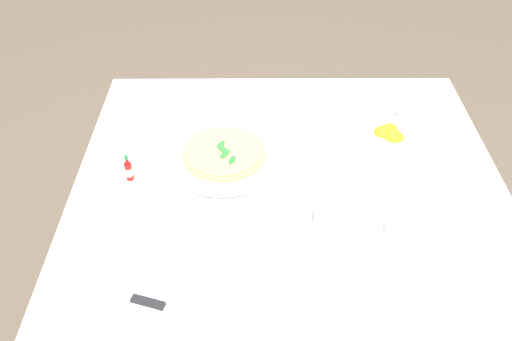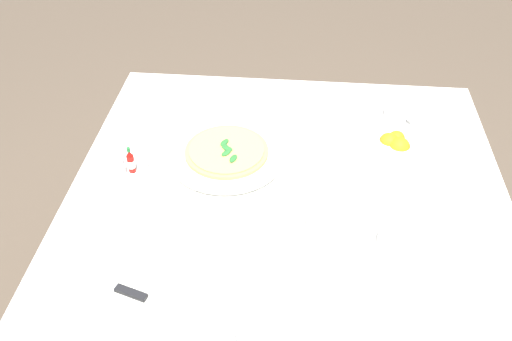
% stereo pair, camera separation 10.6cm
% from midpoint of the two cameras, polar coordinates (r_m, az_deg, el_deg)
% --- Properties ---
extents(dining_table, '(1.17, 1.17, 0.74)m').
position_cam_midpoint_polar(dining_table, '(1.51, 5.21, -6.24)').
color(dining_table, white).
rests_on(dining_table, ground_plane).
extents(pizza_plate, '(0.33, 0.33, 0.02)m').
position_cam_midpoint_polar(pizza_plate, '(1.53, -1.15, 1.65)').
color(pizza_plate, white).
rests_on(pizza_plate, dining_table).
extents(pizza, '(0.24, 0.24, 0.02)m').
position_cam_midpoint_polar(pizza, '(1.52, -1.15, 2.05)').
color(pizza, '#DBAD60').
rests_on(pizza, pizza_plate).
extents(coffee_cup_center_back, '(0.13, 0.13, 0.06)m').
position_cam_midpoint_polar(coffee_cup_center_back, '(1.32, 16.73, -7.24)').
color(coffee_cup_center_back, white).
rests_on(coffee_cup_center_back, dining_table).
extents(coffee_cup_near_right, '(0.13, 0.13, 0.06)m').
position_cam_midpoint_polar(coffee_cup_near_right, '(1.75, 16.50, 6.02)').
color(coffee_cup_near_right, white).
rests_on(coffee_cup_near_right, dining_table).
extents(water_glass_far_left, '(0.07, 0.07, 0.11)m').
position_cam_midpoint_polar(water_glass_far_left, '(1.31, 9.29, -5.45)').
color(water_glass_far_left, white).
rests_on(water_glass_far_left, dining_table).
extents(water_glass_left_edge, '(0.07, 0.07, 0.10)m').
position_cam_midpoint_polar(water_glass_left_edge, '(1.27, 3.43, -6.55)').
color(water_glass_left_edge, white).
rests_on(water_glass_left_edge, dining_table).
extents(napkin_folded, '(0.24, 0.17, 0.02)m').
position_cam_midpoint_polar(napkin_folded, '(1.23, -12.51, -12.43)').
color(napkin_folded, white).
rests_on(napkin_folded, dining_table).
extents(dinner_knife, '(0.19, 0.08, 0.01)m').
position_cam_midpoint_polar(dinner_knife, '(1.22, -12.72, -11.99)').
color(dinner_knife, silver).
rests_on(dinner_knife, napkin_folded).
extents(citrus_bowl, '(0.15, 0.15, 0.07)m').
position_cam_midpoint_polar(citrus_bowl, '(1.60, 16.24, 2.49)').
color(citrus_bowl, white).
rests_on(citrus_bowl, dining_table).
extents(hot_sauce_bottle, '(0.02, 0.02, 0.08)m').
position_cam_midpoint_polar(hot_sauce_bottle, '(1.50, -11.22, 0.86)').
color(hot_sauce_bottle, '#B7140F').
rests_on(hot_sauce_bottle, dining_table).
extents(salt_shaker, '(0.03, 0.03, 0.06)m').
position_cam_midpoint_polar(salt_shaker, '(1.50, -12.29, 0.41)').
color(salt_shaker, white).
rests_on(salt_shaker, dining_table).
extents(pepper_shaker, '(0.03, 0.03, 0.06)m').
position_cam_midpoint_polar(pepper_shaker, '(1.50, -10.06, 0.78)').
color(pepper_shaker, white).
rests_on(pepper_shaker, dining_table).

